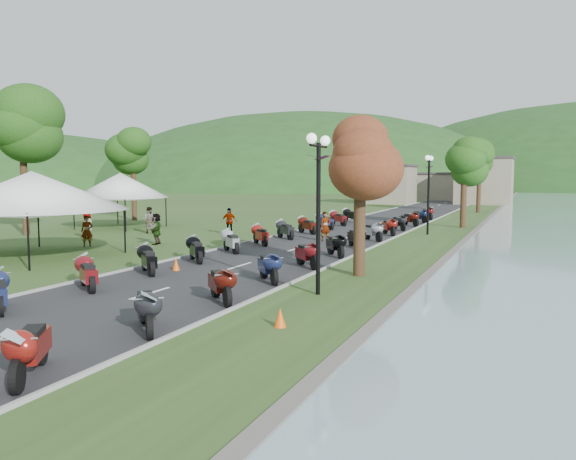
% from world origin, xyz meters
% --- Properties ---
extents(road, '(7.00, 120.00, 0.02)m').
position_xyz_m(road, '(0.00, 40.00, 0.01)').
color(road, '#2B2B2D').
rests_on(road, ground).
extents(hills_backdrop, '(360.00, 120.00, 76.00)m').
position_xyz_m(hills_backdrop, '(0.00, 200.00, 0.00)').
color(hills_backdrop, '#285621').
rests_on(hills_backdrop, ground).
extents(far_building, '(18.00, 16.00, 5.00)m').
position_xyz_m(far_building, '(-2.00, 85.00, 2.50)').
color(far_building, gray).
rests_on(far_building, ground).
extents(moto_row_left, '(2.60, 48.45, 1.10)m').
position_xyz_m(moto_row_left, '(-2.38, 22.26, 0.55)').
color(moto_row_left, '#331411').
rests_on(moto_row_left, ground).
extents(moto_row_right, '(2.60, 47.68, 1.10)m').
position_xyz_m(moto_row_right, '(2.68, 28.07, 0.55)').
color(moto_row_right, '#331411').
rests_on(moto_row_right, ground).
extents(vendor_tent_main, '(5.75, 5.75, 4.00)m').
position_xyz_m(vendor_tent_main, '(-10.05, 20.54, 2.00)').
color(vendor_tent_main, white).
rests_on(vendor_tent_main, ground).
extents(vendor_tent_side, '(4.57, 4.57, 4.00)m').
position_xyz_m(vendor_tent_side, '(-16.34, 34.00, 2.00)').
color(vendor_tent_side, white).
rests_on(vendor_tent_side, ground).
extents(tree_park_left, '(4.04, 4.04, 11.22)m').
position_xyz_m(tree_park_left, '(-18.51, 27.51, 5.61)').
color(tree_park_left, '#2A5E19').
rests_on(tree_park_left, ground).
extents(tree_lakeside, '(2.52, 2.52, 6.99)m').
position_xyz_m(tree_lakeside, '(5.23, 21.79, 3.50)').
color(tree_lakeside, '#2A5E19').
rests_on(tree_lakeside, ground).
extents(pedestrian_a, '(0.75, 0.72, 1.67)m').
position_xyz_m(pedestrian_a, '(-10.67, 24.55, 0.00)').
color(pedestrian_a, slate).
rests_on(pedestrian_a, ground).
extents(pedestrian_b, '(0.95, 0.71, 1.75)m').
position_xyz_m(pedestrian_b, '(-11.97, 31.53, 0.00)').
color(pedestrian_b, slate).
rests_on(pedestrian_b, ground).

